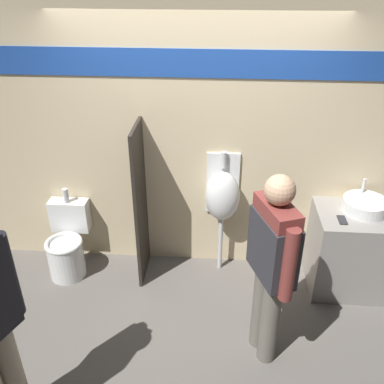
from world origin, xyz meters
name	(u,v)px	position (x,y,z in m)	size (l,w,h in m)	color
ground_plane	(191,295)	(0.00, 0.00, 0.00)	(16.00, 16.00, 0.00)	#5B5651
display_wall	(195,140)	(0.00, 0.60, 1.36)	(4.30, 0.07, 2.70)	beige
sink_counter	(362,251)	(1.62, 0.27, 0.41)	(0.96, 0.60, 0.83)	gray
sink_basin	(365,205)	(1.57, 0.33, 0.88)	(0.40, 0.40, 0.26)	silver
cell_phone	(342,220)	(1.34, 0.15, 0.83)	(0.07, 0.14, 0.01)	#232328
divider_near_counter	(141,205)	(-0.50, 0.32, 0.80)	(0.03, 0.49, 1.60)	#28231E
urinal_near_counter	(222,196)	(0.27, 0.45, 0.86)	(0.33, 0.26, 1.29)	silver
toilet	(67,245)	(-1.28, 0.29, 0.31)	(0.39, 0.53, 0.87)	silver
person_in_vest	(272,259)	(0.64, -0.60, 0.95)	(0.35, 0.54, 1.63)	#666056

